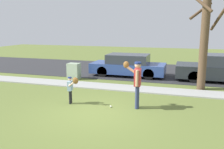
{
  "coord_description": "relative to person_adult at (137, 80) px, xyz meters",
  "views": [
    {
      "loc": [
        2.93,
        -7.51,
        3.01
      ],
      "look_at": [
        -0.0,
        2.02,
        1.0
      ],
      "focal_mm": 38.35,
      "sensor_mm": 36.0,
      "label": 1
    }
  ],
  "objects": [
    {
      "name": "ground_plane",
      "position": [
        -1.27,
        2.53,
        -1.09
      ],
      "size": [
        48.0,
        48.0,
        0.0
      ],
      "primitive_type": "plane",
      "color": "olive"
    },
    {
      "name": "sidewalk_strip",
      "position": [
        -1.27,
        2.63,
        -1.06
      ],
      "size": [
        36.0,
        1.2,
        0.06
      ],
      "primitive_type": "cube",
      "color": "#A3A39E",
      "rests_on": "ground"
    },
    {
      "name": "road_surface",
      "position": [
        -1.27,
        7.63,
        -1.08
      ],
      "size": [
        36.0,
        6.8,
        0.02
      ],
      "primitive_type": "cube",
      "color": "#2D2D30",
      "rests_on": "ground"
    },
    {
      "name": "person_adult",
      "position": [
        0.0,
        0.0,
        0.0
      ],
      "size": [
        0.74,
        0.62,
        1.75
      ],
      "rotation": [
        0.0,
        0.0,
        -3.04
      ],
      "color": "navy",
      "rests_on": "ground"
    },
    {
      "name": "person_child",
      "position": [
        -2.51,
        -0.3,
        -0.37
      ],
      "size": [
        0.5,
        0.4,
        1.11
      ],
      "rotation": [
        0.0,
        0.0,
        0.1
      ],
      "color": "black",
      "rests_on": "ground"
    },
    {
      "name": "baseball",
      "position": [
        -0.92,
        -0.25,
        -1.05
      ],
      "size": [
        0.07,
        0.07,
        0.07
      ],
      "primitive_type": "sphere",
      "color": "white",
      "rests_on": "ground"
    },
    {
      "name": "utility_cabinet",
      "position": [
        -4.48,
        3.93,
        -0.63
      ],
      "size": [
        0.68,
        0.54,
        0.92
      ],
      "primitive_type": "cube",
      "color": "#9EB293",
      "rests_on": "ground"
    },
    {
      "name": "street_tree_near",
      "position": [
        2.48,
        3.57,
        1.63
      ],
      "size": [
        1.85,
        1.88,
        5.12
      ],
      "color": "brown",
      "rests_on": "ground"
    },
    {
      "name": "parked_wagon_blue",
      "position": [
        -1.66,
        5.7,
        -0.43
      ],
      "size": [
        4.5,
        1.8,
        1.33
      ],
      "color": "#2D478C",
      "rests_on": "road_surface"
    },
    {
      "name": "parked_pickup_dark",
      "position": [
        3.72,
        5.74,
        -0.42
      ],
      "size": [
        5.2,
        1.95,
        1.48
      ],
      "color": "#23282D",
      "rests_on": "road_surface"
    }
  ]
}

